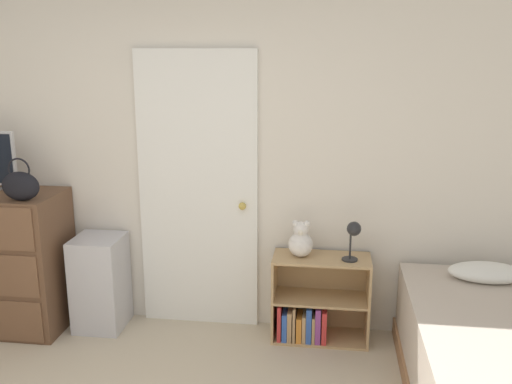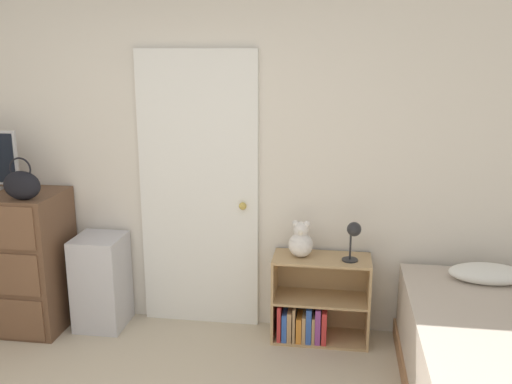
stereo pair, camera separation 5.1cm
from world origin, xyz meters
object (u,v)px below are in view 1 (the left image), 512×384
at_px(storage_bin, 100,282).
at_px(bookshelf, 313,307).
at_px(handbag, 20,185).
at_px(desk_lamp, 353,233).
at_px(bed, 512,372).
at_px(teddy_bear, 301,241).

relative_size(storage_bin, bookshelf, 1.03).
distance_m(handbag, storage_bin, 0.93).
height_order(desk_lamp, bed, desk_lamp).
bearing_deg(desk_lamp, bookshelf, 170.57).
bearing_deg(bed, bookshelf, 145.70).
xyz_separation_m(teddy_bear, bed, (1.25, -0.78, -0.46)).
height_order(handbag, bookshelf, handbag).
xyz_separation_m(teddy_bear, desk_lamp, (0.36, -0.04, 0.09)).
height_order(bookshelf, bed, bed).
xyz_separation_m(storage_bin, bed, (2.74, -0.75, -0.07)).
bearing_deg(handbag, storage_bin, 31.71).
bearing_deg(storage_bin, bookshelf, 0.96).
bearing_deg(storage_bin, desk_lamp, -0.51).
relative_size(storage_bin, bed, 0.37).
bearing_deg(desk_lamp, bed, -39.83).
distance_m(storage_bin, teddy_bear, 1.54).
bearing_deg(storage_bin, handbag, -148.29).
distance_m(storage_bin, bookshelf, 1.60).
bearing_deg(handbag, bed, -9.02).
xyz_separation_m(handbag, bookshelf, (2.01, 0.28, -0.91)).
xyz_separation_m(storage_bin, teddy_bear, (1.50, 0.03, 0.39)).
relative_size(storage_bin, teddy_bear, 2.66).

